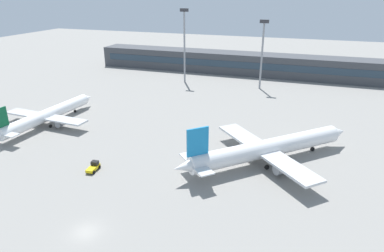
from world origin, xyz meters
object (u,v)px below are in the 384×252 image
baggage_tug_yellow (94,167)px  airplane_near (269,148)px  floodlight_tower_west (262,50)px  floodlight_tower_east (184,41)px  airplane_mid (48,115)px

baggage_tug_yellow → airplane_near: bearing=24.8°
floodlight_tower_west → floodlight_tower_east: floodlight_tower_east is taller
airplane_mid → baggage_tug_yellow: size_ratio=9.93×
airplane_near → baggage_tug_yellow: bearing=-155.2°
baggage_tug_yellow → floodlight_tower_west: (22.88, 74.35, 13.69)m
airplane_mid → floodlight_tower_east: floodlight_tower_east is taller
baggage_tug_yellow → floodlight_tower_east: 76.26m
airplane_mid → floodlight_tower_west: 75.73m
airplane_mid → floodlight_tower_east: size_ratio=1.31×
airplane_near → floodlight_tower_west: floodlight_tower_west is taller
airplane_near → floodlight_tower_east: floodlight_tower_east is taller
baggage_tug_yellow → floodlight_tower_west: floodlight_tower_west is taller
airplane_near → floodlight_tower_east: 72.76m
airplane_near → floodlight_tower_west: size_ratio=1.37×
floodlight_tower_east → baggage_tug_yellow: bearing=-84.4°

